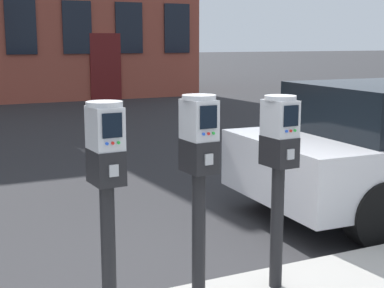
{
  "coord_description": "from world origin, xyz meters",
  "views": [
    {
      "loc": [
        -1.84,
        -3.28,
        1.87
      ],
      "look_at": [
        -0.24,
        -0.0,
        1.21
      ],
      "focal_mm": 53.13,
      "sensor_mm": 36.0,
      "label": 1
    }
  ],
  "objects": [
    {
      "name": "parking_meter_end_of_row",
      "position": [
        0.37,
        -0.1,
        1.08
      ],
      "size": [
        0.23,
        0.26,
        1.37
      ],
      "rotation": [
        0.0,
        0.0,
        -1.51
      ],
      "color": "black",
      "rests_on": "sidewalk_slab"
    },
    {
      "name": "parking_meter_twin_adjacent",
      "position": [
        -0.24,
        -0.1,
        1.1
      ],
      "size": [
        0.23,
        0.26,
        1.4
      ],
      "rotation": [
        0.0,
        0.0,
        -1.51
      ],
      "color": "black",
      "rests_on": "sidewalk_slab"
    },
    {
      "name": "parking_meter_near_kerb",
      "position": [
        -0.86,
        -0.1,
        1.1
      ],
      "size": [
        0.23,
        0.26,
        1.39
      ],
      "rotation": [
        0.0,
        0.0,
        -1.51
      ],
      "color": "black",
      "rests_on": "sidewalk_slab"
    }
  ]
}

